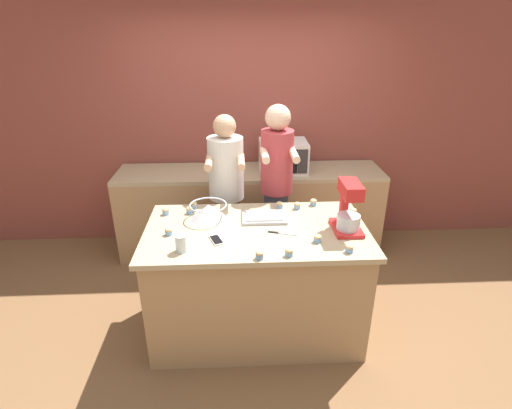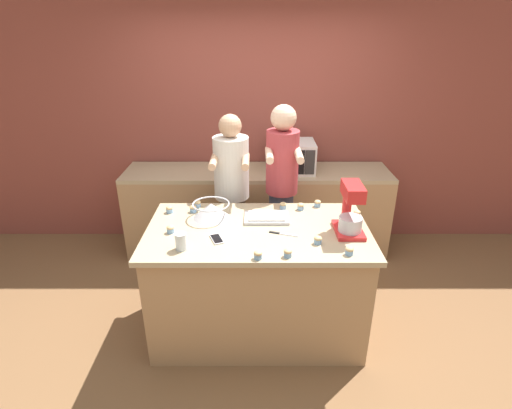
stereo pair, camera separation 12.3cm
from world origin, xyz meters
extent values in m
plane|color=brown|center=(0.00, 0.00, 0.00)|extent=(16.00, 16.00, 0.00)
cube|color=brown|center=(0.00, 1.66, 1.35)|extent=(10.00, 0.06, 2.70)
cube|color=#A87F56|center=(0.00, 0.00, 0.45)|extent=(1.62, 0.89, 0.89)
cube|color=tan|center=(0.00, 0.00, 0.91)|extent=(1.68, 0.94, 0.04)
cube|color=#A87F56|center=(0.00, 1.31, 0.45)|extent=(2.80, 0.60, 0.89)
cube|color=tan|center=(0.00, 1.31, 0.91)|extent=(2.80, 0.60, 0.04)
cylinder|color=brown|center=(-0.24, 0.74, 0.44)|extent=(0.25, 0.25, 0.88)
cylinder|color=silver|center=(-0.24, 0.74, 1.16)|extent=(0.32, 0.32, 0.56)
sphere|color=tan|center=(-0.24, 0.74, 1.54)|extent=(0.20, 0.20, 0.20)
cylinder|color=tan|center=(-0.37, 0.57, 1.28)|extent=(0.06, 0.34, 0.06)
cylinder|color=tan|center=(-0.10, 0.57, 1.28)|extent=(0.06, 0.34, 0.06)
cylinder|color=#33384C|center=(0.22, 0.74, 0.46)|extent=(0.23, 0.23, 0.93)
cylinder|color=#A8383D|center=(0.22, 0.74, 1.21)|extent=(0.29, 0.29, 0.57)
sphere|color=#DBB293|center=(0.22, 0.74, 1.61)|extent=(0.23, 0.23, 0.23)
cylinder|color=#DBB293|center=(0.10, 0.57, 1.34)|extent=(0.06, 0.34, 0.06)
cylinder|color=#DBB293|center=(0.35, 0.57, 1.34)|extent=(0.06, 0.34, 0.06)
cube|color=red|center=(0.67, -0.05, 0.95)|extent=(0.20, 0.30, 0.03)
cylinder|color=red|center=(0.67, 0.07, 1.09)|extent=(0.07, 0.07, 0.26)
cube|color=red|center=(0.67, -0.06, 1.27)|extent=(0.13, 0.26, 0.10)
cylinder|color=#BCBCC1|center=(0.67, -0.09, 1.02)|extent=(0.17, 0.17, 0.11)
cone|color=#BCBCC1|center=(-0.37, 0.19, 1.00)|extent=(0.29, 0.29, 0.12)
torus|color=#BCBCC1|center=(-0.37, 0.19, 1.05)|extent=(0.30, 0.30, 0.01)
cube|color=#BCBCC1|center=(0.07, 0.16, 0.95)|extent=(0.35, 0.22, 0.02)
cube|color=white|center=(0.07, 0.16, 0.97)|extent=(0.29, 0.18, 0.02)
cube|color=silver|center=(0.35, 1.31, 1.09)|extent=(0.49, 0.39, 0.31)
cube|color=black|center=(0.30, 1.11, 1.09)|extent=(0.33, 0.01, 0.25)
cube|color=#2D2D2D|center=(0.52, 1.11, 1.09)|extent=(0.10, 0.01, 0.25)
cube|color=silver|center=(-0.29, -0.17, 0.94)|extent=(0.12, 0.16, 0.01)
cube|color=black|center=(-0.29, -0.17, 0.94)|extent=(0.10, 0.14, 0.00)
cylinder|color=silver|center=(-0.52, -0.30, 0.99)|extent=(0.08, 0.08, 0.12)
cube|color=#BCBCC1|center=(0.23, -0.10, 0.94)|extent=(0.14, 0.06, 0.01)
cube|color=black|center=(0.12, -0.07, 0.94)|extent=(0.08, 0.04, 0.01)
cylinder|color=#759EC6|center=(0.42, -0.22, 0.95)|extent=(0.05, 0.05, 0.03)
ellipsoid|color=tan|center=(0.42, -0.22, 0.98)|extent=(0.06, 0.06, 0.03)
cylinder|color=#759EC6|center=(-0.72, 0.28, 0.95)|extent=(0.05, 0.05, 0.03)
ellipsoid|color=tan|center=(-0.72, 0.28, 0.98)|extent=(0.06, 0.06, 0.03)
cylinder|color=#759EC6|center=(0.36, 0.34, 0.95)|extent=(0.05, 0.05, 0.03)
ellipsoid|color=tan|center=(0.36, 0.34, 0.98)|extent=(0.06, 0.06, 0.03)
cylinder|color=#759EC6|center=(0.61, -0.37, 0.95)|extent=(0.05, 0.05, 0.03)
ellipsoid|color=tan|center=(0.61, -0.37, 0.98)|extent=(0.06, 0.06, 0.03)
cylinder|color=#759EC6|center=(0.00, -0.42, 0.95)|extent=(0.05, 0.05, 0.03)
ellipsoid|color=tan|center=(0.00, -0.42, 0.98)|extent=(0.06, 0.06, 0.03)
cylinder|color=#759EC6|center=(0.79, 0.20, 0.95)|extent=(0.05, 0.05, 0.03)
ellipsoid|color=tan|center=(0.79, 0.20, 0.98)|extent=(0.06, 0.06, 0.03)
cylinder|color=#759EC6|center=(-0.65, -0.06, 0.95)|extent=(0.05, 0.05, 0.03)
ellipsoid|color=tan|center=(-0.65, -0.06, 0.98)|extent=(0.06, 0.06, 0.03)
cylinder|color=#759EC6|center=(-0.53, 0.29, 0.95)|extent=(0.05, 0.05, 0.03)
ellipsoid|color=tan|center=(-0.53, 0.29, 0.98)|extent=(0.06, 0.06, 0.03)
cylinder|color=#759EC6|center=(-0.51, 0.39, 0.95)|extent=(0.05, 0.05, 0.03)
ellipsoid|color=tan|center=(-0.51, 0.39, 0.98)|extent=(0.06, 0.06, 0.03)
cylinder|color=#759EC6|center=(0.21, 0.36, 0.95)|extent=(0.05, 0.05, 0.03)
ellipsoid|color=tan|center=(0.21, 0.36, 0.98)|extent=(0.06, 0.06, 0.03)
cylinder|color=#759EC6|center=(0.20, -0.40, 0.95)|extent=(0.05, 0.05, 0.03)
ellipsoid|color=tan|center=(0.20, -0.40, 0.98)|extent=(0.06, 0.06, 0.03)
cylinder|color=#759EC6|center=(0.51, 0.40, 0.95)|extent=(0.05, 0.05, 0.03)
ellipsoid|color=tan|center=(0.51, 0.40, 0.98)|extent=(0.06, 0.06, 0.03)
camera|label=1|loc=(-0.14, -2.67, 2.34)|focal=28.00mm
camera|label=2|loc=(-0.01, -2.67, 2.34)|focal=28.00mm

